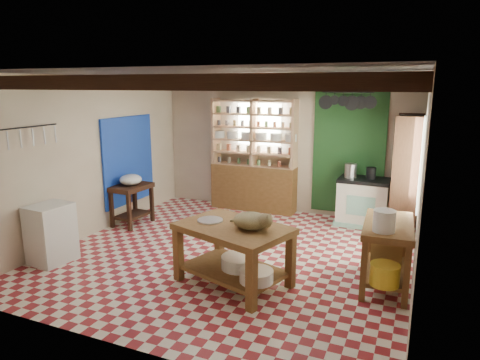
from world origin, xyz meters
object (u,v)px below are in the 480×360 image
at_px(cat, 252,221).
at_px(white_cabinet, 51,233).
at_px(prep_table, 132,205).
at_px(stove, 363,202).
at_px(work_table, 233,255).
at_px(right_counter, 386,254).

bearing_deg(cat, white_cabinet, -165.39).
bearing_deg(prep_table, stove, 25.79).
height_order(work_table, right_counter, right_counter).
bearing_deg(prep_table, work_table, -25.37).
xyz_separation_m(stove, white_cabinet, (-3.82, -3.38, -0.01)).
xyz_separation_m(prep_table, right_counter, (4.38, -0.74, 0.05)).
xyz_separation_m(work_table, right_counter, (1.76, 0.70, 0.03)).
relative_size(white_cabinet, right_counter, 0.73).
xyz_separation_m(work_table, white_cabinet, (-2.64, -0.38, 0.03)).
height_order(prep_table, right_counter, right_counter).
xyz_separation_m(work_table, prep_table, (-2.62, 1.43, -0.02)).
bearing_deg(white_cabinet, cat, 11.33).
bearing_deg(right_counter, prep_table, 167.44).
relative_size(prep_table, right_counter, 0.63).
bearing_deg(work_table, stove, 86.24).
bearing_deg(prep_table, right_counter, -6.24).
relative_size(stove, right_counter, 0.76).
bearing_deg(stove, cat, -105.37).
relative_size(work_table, white_cabinet, 1.62).
bearing_deg(cat, stove, 80.69).
bearing_deg(stove, right_counter, -74.29).
xyz_separation_m(stove, right_counter, (0.58, -2.31, -0.02)).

